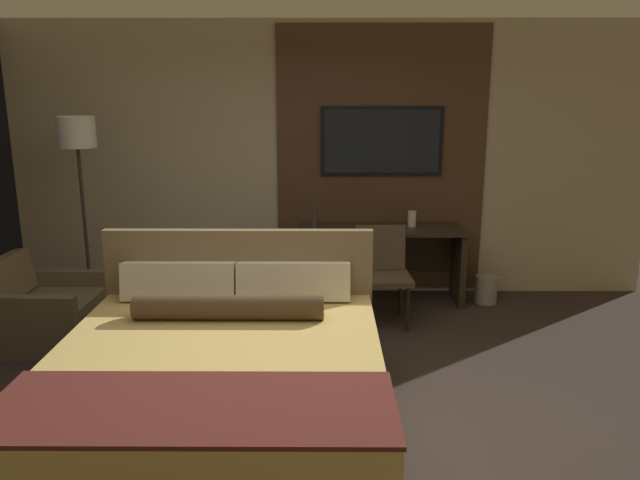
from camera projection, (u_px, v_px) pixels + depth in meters
name	position (u px, v px, depth m)	size (l,w,h in m)	color
ground_plane	(291.00, 410.00, 4.25)	(16.00, 16.00, 0.00)	#332823
wall_back_tv_panel	(312.00, 161.00, 6.43)	(7.20, 0.09, 2.80)	#BCAD8E
bed	(220.00, 383.00, 3.89)	(2.03, 2.19, 1.10)	#33281E
desk	(381.00, 251.00, 6.34)	(1.63, 0.56, 0.77)	#2D2319
tv	(382.00, 141.00, 6.31)	(1.23, 0.04, 0.69)	black
desk_chair	(381.00, 266.00, 5.76)	(0.53, 0.53, 0.89)	#4C3D2D
armchair_by_window	(46.00, 314.00, 5.34)	(0.82, 0.84, 0.76)	brown
floor_lamp	(78.00, 149.00, 5.65)	(0.34, 0.34, 1.89)	#282623
vase_tall	(314.00, 212.00, 6.17)	(0.07, 0.07, 0.34)	#333338
vase_short	(412.00, 219.00, 6.29)	(0.08, 0.08, 0.16)	silver
waste_bin	(486.00, 289.00, 6.34)	(0.22, 0.22, 0.28)	gray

